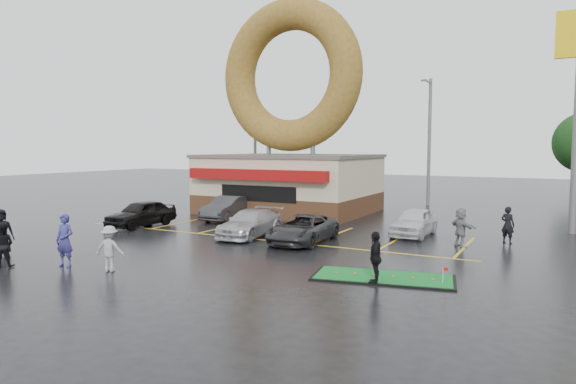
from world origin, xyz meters
The scene contains 18 objects.
ground centered at (0.00, 0.00, 0.00)m, with size 120.00×120.00×0.00m, color black.
donut_shop centered at (-3.00, 12.97, 4.46)m, with size 10.20×8.70×13.50m.
streetlight_left centered at (-10.00, 19.92, 4.78)m, with size 0.40×2.21×9.00m.
streetlight_mid centered at (4.00, 20.92, 4.78)m, with size 0.40×2.21×9.00m.
car_black centered at (-7.00, 3.77, 0.69)m, with size 1.64×4.08×1.39m, color black.
car_dgrey centered at (-4.39, 8.00, 0.68)m, with size 1.45×4.15×1.37m, color #2F2F32.
car_silver centered at (-0.33, 3.95, 0.62)m, with size 1.75×4.29×1.25m, color #A9AAAE.
car_grey centered at (2.56, 3.70, 0.61)m, with size 2.01×4.36×1.21m, color #2A2A2C.
car_white centered at (6.40, 7.75, 0.65)m, with size 1.54×3.83×1.31m, color silver.
person_blue centered at (-2.78, -4.26, 0.92)m, with size 0.67×0.44×1.84m, color navy.
person_blackjkt centered at (-4.60, -5.36, 0.77)m, with size 0.75×0.58×1.54m, color black.
person_hoodie centered at (-0.81, -4.07, 0.77)m, with size 1.00×0.57×1.55m, color #9A9A9D.
person_bystander centered at (-6.49, -4.21, 0.91)m, with size 0.88×0.58×1.81m, color black.
person_cameraman centered at (7.55, -1.37, 0.81)m, with size 0.95×0.40×1.62m, color black.
person_walker_near centered at (8.81, 6.04, 0.82)m, with size 1.52×0.48×1.63m, color gray.
person_walker_far centered at (10.48, 7.72, 0.81)m, with size 0.59×0.39×1.62m, color black.
dumpster centered at (-8.46, 13.42, 0.65)m, with size 1.80×1.20×1.30m, color #163A1C.
putting_green centered at (7.57, -0.62, 0.04)m, with size 4.73×2.76×0.55m.
Camera 1 is at (12.47, -16.18, 4.17)m, focal length 32.00 mm.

